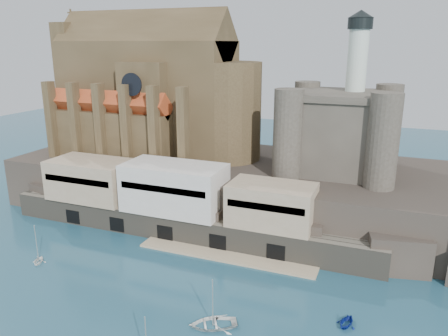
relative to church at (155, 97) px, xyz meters
name	(u,v)px	position (x,y,z in m)	size (l,w,h in m)	color
ground	(160,316)	(24.13, -41.85, -22.13)	(300.00, 300.00, 0.00)	navy
promontory	(253,188)	(23.94, -2.48, -17.20)	(100.00, 36.00, 10.00)	#2A2420
quay	(173,202)	(13.94, -18.78, -16.06)	(70.00, 12.00, 13.05)	#645D50
church	(155,97)	(0.00, 0.00, 0.00)	(47.00, 25.93, 30.51)	#463721
castle_keep	(340,128)	(40.21, -0.78, -3.81)	(21.20, 21.20, 29.30)	#443F36
boat_4	(39,263)	(-0.77, -36.65, -22.13)	(2.57, 1.57, 2.98)	white
boat_6	(213,326)	(31.26, -41.24, -22.13)	(4.28, 1.24, 5.99)	white
boat_7	(346,325)	(46.57, -35.04, -22.13)	(2.82, 1.72, 3.26)	navy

